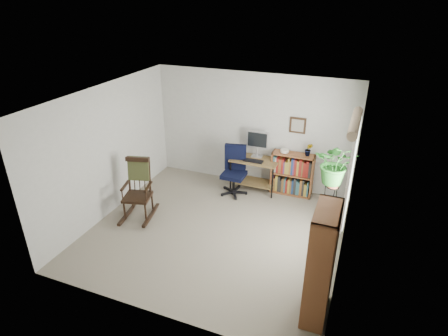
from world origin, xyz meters
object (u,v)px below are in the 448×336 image
at_px(rocking_chair, 137,189).
at_px(low_bookshelf, 292,174).
at_px(desk, 254,174).
at_px(office_chair, 234,171).
at_px(tall_bookshelf, 321,265).

bearing_deg(rocking_chair, low_bookshelf, 22.87).
relative_size(rocking_chair, low_bookshelf, 1.28).
bearing_deg(low_bookshelf, desk, -171.05).
xyz_separation_m(desk, rocking_chair, (-1.68, -1.79, 0.22)).
height_order(desk, office_chair, office_chair).
bearing_deg(desk, tall_bookshelf, -58.91).
height_order(rocking_chair, low_bookshelf, rocking_chair).
bearing_deg(tall_bookshelf, desk, 121.09).
relative_size(desk, office_chair, 0.94).
xyz_separation_m(office_chair, rocking_chair, (-1.35, -1.45, 0.05)).
xyz_separation_m(low_bookshelf, tall_bookshelf, (0.99, -3.03, 0.34)).
bearing_deg(desk, rocking_chair, -133.25).
distance_m(desk, low_bookshelf, 0.78).
xyz_separation_m(desk, tall_bookshelf, (1.75, -2.91, 0.44)).
bearing_deg(tall_bookshelf, rocking_chair, 161.89).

